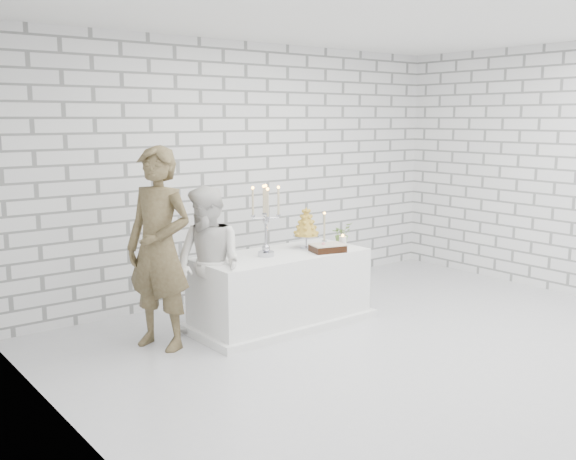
# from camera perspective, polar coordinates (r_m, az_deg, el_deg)

# --- Properties ---
(ground) EXTENTS (6.00, 5.00, 0.01)m
(ground) POSITION_cam_1_polar(r_m,az_deg,el_deg) (6.30, 9.72, -10.01)
(ground) COLOR silver
(ground) RESTS_ON ground
(ceiling) EXTENTS (6.00, 5.00, 0.01)m
(ceiling) POSITION_cam_1_polar(r_m,az_deg,el_deg) (5.99, 10.59, 18.10)
(ceiling) COLOR white
(ceiling) RESTS_ON ground
(wall_back) EXTENTS (6.00, 0.01, 3.00)m
(wall_back) POSITION_cam_1_polar(r_m,az_deg,el_deg) (7.84, -3.62, 5.26)
(wall_back) COLOR white
(wall_back) RESTS_ON ground
(wall_left) EXTENTS (0.01, 5.00, 3.00)m
(wall_left) POSITION_cam_1_polar(r_m,az_deg,el_deg) (4.24, -18.07, 0.91)
(wall_left) COLOR white
(wall_left) RESTS_ON ground
(wall_right) EXTENTS (0.01, 5.00, 3.00)m
(wall_right) POSITION_cam_1_polar(r_m,az_deg,el_deg) (8.43, 23.95, 4.76)
(wall_right) COLOR white
(wall_right) RESTS_ON ground
(cake_table) EXTENTS (1.80, 0.80, 0.75)m
(cake_table) POSITION_cam_1_polar(r_m,az_deg,el_deg) (6.74, -0.63, -5.19)
(cake_table) COLOR white
(cake_table) RESTS_ON ground
(groom) EXTENTS (0.70, 0.81, 1.88)m
(groom) POSITION_cam_1_polar(r_m,az_deg,el_deg) (6.07, -11.25, -1.60)
(groom) COLOR brown
(groom) RESTS_ON ground
(bride) EXTENTS (0.73, 0.85, 1.49)m
(bride) POSITION_cam_1_polar(r_m,az_deg,el_deg) (6.18, -6.97, -3.11)
(bride) COLOR white
(bride) RESTS_ON ground
(candelabra) EXTENTS (0.37, 0.37, 0.72)m
(candelabra) POSITION_cam_1_polar(r_m,az_deg,el_deg) (6.47, -1.96, 0.84)
(candelabra) COLOR #A9A9B4
(candelabra) RESTS_ON cake_table
(croquembouche) EXTENTS (0.36, 0.36, 0.44)m
(croquembouche) POSITION_cam_1_polar(r_m,az_deg,el_deg) (6.89, 1.61, 0.22)
(croquembouche) COLOR #A88330
(croquembouche) RESTS_ON cake_table
(chocolate_cake) EXTENTS (0.38, 0.32, 0.08)m
(chocolate_cake) POSITION_cam_1_polar(r_m,az_deg,el_deg) (6.74, 3.49, -1.58)
(chocolate_cake) COLOR black
(chocolate_cake) RESTS_ON cake_table
(pillar_candle) EXTENTS (0.10, 0.10, 0.12)m
(pillar_candle) POSITION_cam_1_polar(r_m,az_deg,el_deg) (6.98, 4.82, -1.04)
(pillar_candle) COLOR white
(pillar_candle) RESTS_ON cake_table
(extra_taper) EXTENTS (0.07, 0.07, 0.32)m
(extra_taper) POSITION_cam_1_polar(r_m,az_deg,el_deg) (7.22, 3.21, 0.15)
(extra_taper) COLOR #C4B491
(extra_taper) RESTS_ON cake_table
(flowers) EXTENTS (0.26, 0.24, 0.24)m
(flowers) POSITION_cam_1_polar(r_m,az_deg,el_deg) (7.09, 4.73, -0.35)
(flowers) COLOR #547633
(flowers) RESTS_ON cake_table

